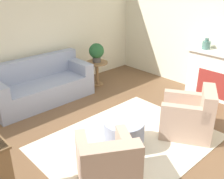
# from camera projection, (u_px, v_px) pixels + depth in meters

# --- Properties ---
(ground_plane) EXTENTS (16.00, 16.00, 0.00)m
(ground_plane) POSITION_uv_depth(u_px,v_px,m) (128.00, 142.00, 4.41)
(ground_plane) COLOR brown
(wall_back) EXTENTS (9.80, 0.12, 2.80)m
(wall_back) POSITION_uv_depth(u_px,v_px,m) (33.00, 33.00, 5.82)
(wall_back) COLOR beige
(wall_back) RESTS_ON ground_plane
(wall_right) EXTENTS (0.12, 9.80, 2.80)m
(wall_right) POSITION_uv_depth(u_px,v_px,m) (223.00, 34.00, 5.70)
(wall_right) COLOR beige
(wall_right) RESTS_ON ground_plane
(rug) EXTENTS (2.84, 2.17, 0.01)m
(rug) POSITION_uv_depth(u_px,v_px,m) (128.00, 142.00, 4.41)
(rug) COLOR beige
(rug) RESTS_ON ground_plane
(couch) EXTENTS (2.20, 0.88, 0.94)m
(couch) POSITION_uv_depth(u_px,v_px,m) (41.00, 86.00, 5.72)
(couch) COLOR #8E99B2
(couch) RESTS_ON ground_plane
(armchair_left) EXTENTS (1.04, 1.08, 0.86)m
(armchair_left) POSITION_uv_depth(u_px,v_px,m) (107.00, 169.00, 3.32)
(armchair_left) COLOR tan
(armchair_left) RESTS_ON rug
(armchair_right) EXTENTS (1.04, 1.08, 0.86)m
(armchair_right) POSITION_uv_depth(u_px,v_px,m) (189.00, 117.00, 4.51)
(armchair_right) COLOR tan
(armchair_right) RESTS_ON rug
(ottoman_table) EXTENTS (0.66, 0.66, 0.46)m
(ottoman_table) POSITION_uv_depth(u_px,v_px,m) (124.00, 131.00, 4.19)
(ottoman_table) COLOR #8E99B2
(ottoman_table) RESTS_ON rug
(side_table) EXTENTS (0.55, 0.55, 0.60)m
(side_table) POSITION_uv_depth(u_px,v_px,m) (97.00, 69.00, 6.54)
(side_table) COLOR olive
(side_table) RESTS_ON ground_plane
(fireplace) EXTENTS (0.44, 1.42, 1.07)m
(fireplace) POSITION_uv_depth(u_px,v_px,m) (218.00, 74.00, 5.79)
(fireplace) COLOR silver
(fireplace) RESTS_ON ground_plane
(vase_mantel_near) EXTENTS (0.18, 0.18, 0.25)m
(vase_mantel_near) POSITION_uv_depth(u_px,v_px,m) (206.00, 45.00, 5.78)
(vase_mantel_near) COLOR #477066
(vase_mantel_near) RESTS_ON fireplace
(potted_plant_on_side_table) EXTENTS (0.37, 0.37, 0.47)m
(potted_plant_on_side_table) POSITION_uv_depth(u_px,v_px,m) (96.00, 52.00, 6.36)
(potted_plant_on_side_table) COLOR #4C4742
(potted_plant_on_side_table) RESTS_ON side_table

